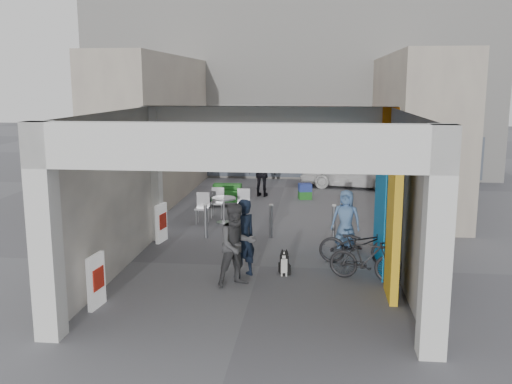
# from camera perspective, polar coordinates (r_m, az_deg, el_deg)

# --- Properties ---
(ground) EXTENTS (90.00, 90.00, 0.00)m
(ground) POSITION_cam_1_polar(r_m,az_deg,el_deg) (12.98, 0.38, -7.44)
(ground) COLOR #5E5E63
(ground) RESTS_ON ground
(arcade_canopy) EXTENTS (6.40, 6.45, 6.40)m
(arcade_canopy) POSITION_cam_1_polar(r_m,az_deg,el_deg) (11.60, 2.64, 2.06)
(arcade_canopy) COLOR silver
(arcade_canopy) RESTS_ON ground
(far_building) EXTENTS (18.00, 4.08, 8.00)m
(far_building) POSITION_cam_1_polar(r_m,az_deg,el_deg) (26.29, 3.47, 10.63)
(far_building) COLOR silver
(far_building) RESTS_ON ground
(plaza_bldg_left) EXTENTS (2.00, 9.00, 5.00)m
(plaza_bldg_left) POSITION_cam_1_polar(r_m,az_deg,el_deg) (20.63, -10.10, 6.30)
(plaza_bldg_left) COLOR #ADA48F
(plaza_bldg_left) RESTS_ON ground
(plaza_bldg_right) EXTENTS (2.00, 9.00, 5.00)m
(plaza_bldg_right) POSITION_cam_1_polar(r_m,az_deg,el_deg) (20.10, 15.53, 5.96)
(plaza_bldg_right) COLOR #ADA48F
(plaza_bldg_right) RESTS_ON ground
(bollard_left) EXTENTS (0.09, 0.09, 0.92)m
(bollard_left) POSITION_cam_1_polar(r_m,az_deg,el_deg) (15.23, -5.05, -2.92)
(bollard_left) COLOR gray
(bollard_left) RESTS_ON ground
(bollard_center) EXTENTS (0.09, 0.09, 0.88)m
(bollard_center) POSITION_cam_1_polar(r_m,az_deg,el_deg) (15.24, 1.51, -2.94)
(bollard_center) COLOR gray
(bollard_center) RESTS_ON ground
(bollard_right) EXTENTS (0.09, 0.09, 0.95)m
(bollard_right) POSITION_cam_1_polar(r_m,az_deg,el_deg) (15.05, 7.78, -3.09)
(bollard_right) COLOR gray
(bollard_right) RESTS_ON ground
(advert_board_near) EXTENTS (0.16, 0.56, 1.00)m
(advert_board_near) POSITION_cam_1_polar(r_m,az_deg,el_deg) (10.96, -15.67, -8.55)
(advert_board_near) COLOR white
(advert_board_near) RESTS_ON ground
(advert_board_far) EXTENTS (0.18, 0.56, 1.00)m
(advert_board_far) POSITION_cam_1_polar(r_m,az_deg,el_deg) (15.01, -9.44, -3.05)
(advert_board_far) COLOR white
(advert_board_far) RESTS_ON ground
(cafe_set) EXTENTS (1.50, 1.21, 0.91)m
(cafe_set) POSITION_cam_1_polar(r_m,az_deg,el_deg) (17.19, -3.47, -1.78)
(cafe_set) COLOR #A3A4A8
(cafe_set) RESTS_ON ground
(produce_stand) EXTENTS (1.13, 0.61, 0.74)m
(produce_stand) POSITION_cam_1_polar(r_m,az_deg,el_deg) (19.11, -2.94, -0.58)
(produce_stand) COLOR black
(produce_stand) RESTS_ON ground
(crate_stack) EXTENTS (0.51, 0.43, 0.56)m
(crate_stack) POSITION_cam_1_polar(r_m,az_deg,el_deg) (20.38, 4.92, 0.07)
(crate_stack) COLOR #1D601B
(crate_stack) RESTS_ON ground
(border_collie) EXTENTS (0.22, 0.42, 0.59)m
(border_collie) POSITION_cam_1_polar(r_m,az_deg,el_deg) (12.38, 2.86, -7.23)
(border_collie) COLOR black
(border_collie) RESTS_ON ground
(man_with_dog) EXTENTS (0.72, 0.72, 1.69)m
(man_with_dog) POSITION_cam_1_polar(r_m,az_deg,el_deg) (12.10, -1.31, -4.63)
(man_with_dog) COLOR black
(man_with_dog) RESTS_ON ground
(man_back_turned) EXTENTS (1.04, 0.98, 1.70)m
(man_back_turned) POSITION_cam_1_polar(r_m,az_deg,el_deg) (11.57, -1.94, -5.31)
(man_back_turned) COLOR #3F3F42
(man_back_turned) RESTS_ON ground
(man_elderly) EXTENTS (0.80, 0.60, 1.47)m
(man_elderly) POSITION_cam_1_polar(r_m,az_deg,el_deg) (14.43, 8.97, -2.67)
(man_elderly) COLOR #597CAC
(man_elderly) RESTS_ON ground
(man_crates) EXTENTS (1.06, 0.61, 1.70)m
(man_crates) POSITION_cam_1_polar(r_m,az_deg,el_deg) (20.70, 0.63, 1.89)
(man_crates) COLOR black
(man_crates) RESTS_ON ground
(bicycle_front) EXTENTS (1.84, 0.84, 0.93)m
(bicycle_front) POSITION_cam_1_polar(r_m,az_deg,el_deg) (13.20, 10.20, -5.18)
(bicycle_front) COLOR black
(bicycle_front) RESTS_ON ground
(bicycle_rear) EXTENTS (1.61, 0.84, 0.93)m
(bicycle_rear) POSITION_cam_1_polar(r_m,az_deg,el_deg) (12.17, 10.96, -6.59)
(bicycle_rear) COLOR black
(bicycle_rear) RESTS_ON ground
(white_van) EXTENTS (4.16, 2.36, 1.33)m
(white_van) POSITION_cam_1_polar(r_m,az_deg,el_deg) (22.88, 9.56, 2.12)
(white_van) COLOR white
(white_van) RESTS_ON ground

